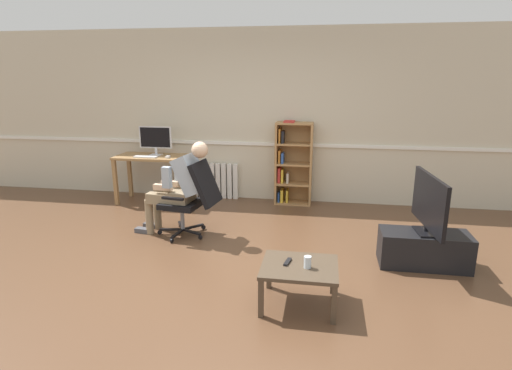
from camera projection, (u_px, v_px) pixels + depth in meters
The scene contains 15 objects.
ground_plane at pixel (229, 268), 4.37m from camera, with size 18.00×18.00×0.00m, color brown.
back_wall at pixel (265, 117), 6.55m from camera, with size 12.00×0.13×2.70m.
computer_desk at pixel (152, 163), 6.54m from camera, with size 1.13×0.57×0.76m.
imac_monitor at pixel (155, 139), 6.51m from camera, with size 0.53×0.14×0.45m.
keyboard at pixel (146, 157), 6.38m from camera, with size 0.36×0.12×0.02m, color white.
computer_mouse at pixel (168, 157), 6.34m from camera, with size 0.06×0.10×0.03m, color white.
bookshelf at pixel (292, 164), 6.47m from camera, with size 0.57×0.29×1.32m.
radiator at pixel (216, 181), 6.85m from camera, with size 0.76×0.08×0.59m.
office_chair at pixel (192, 196), 5.14m from camera, with size 0.82×0.62×0.97m.
person_seated at pixel (179, 185), 5.16m from camera, with size 1.02×0.44×1.22m.
tv_stand at pixel (424, 249), 4.40m from camera, with size 0.92×0.40×0.37m.
tv_screen at pixel (429, 203), 4.27m from camera, with size 0.23×0.95×0.62m.
coffee_table at pixel (299, 271), 3.60m from camera, with size 0.66×0.57×0.38m.
drinking_glass at pixel (308, 262), 3.53m from camera, with size 0.06×0.06×0.11m, color silver.
spare_remote at pixel (288, 262), 3.64m from camera, with size 0.04×0.15×0.02m, color black.
Camera 1 is at (0.95, -3.90, 1.97)m, focal length 28.93 mm.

